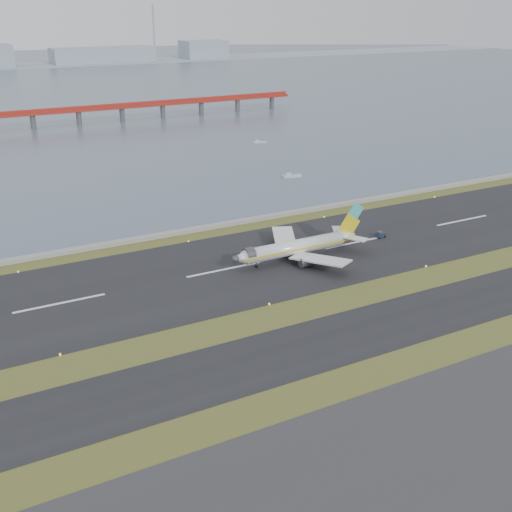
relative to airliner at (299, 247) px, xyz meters
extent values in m
plane|color=#3A4619|center=(-20.03, -27.17, -3.46)|extent=(1000.00, 1000.00, 0.00)
cube|color=#323235|center=(-20.03, -82.17, -3.41)|extent=(1000.00, 50.00, 0.10)
cube|color=black|center=(-20.03, -39.17, -3.41)|extent=(1000.00, 18.00, 0.10)
cube|color=black|center=(-20.03, 2.83, -3.41)|extent=(1000.00, 45.00, 0.10)
cube|color=gray|center=(-20.03, 32.83, -2.96)|extent=(1000.00, 2.50, 1.00)
cube|color=maroon|center=(-0.03, 222.83, 4.04)|extent=(260.00, 5.00, 1.60)
cube|color=maroon|center=(-0.03, 222.83, 5.54)|extent=(260.00, 0.40, 1.40)
cylinder|color=#4C4C51|center=(-0.03, 222.83, -0.46)|extent=(2.80, 2.80, 7.00)
cylinder|color=#4C4C51|center=(95.97, 222.83, -0.46)|extent=(2.80, 2.80, 7.00)
cube|color=#929DAD|center=(119.97, 592.83, 4.54)|extent=(110.00, 35.00, 16.00)
cube|color=#929DAD|center=(239.97, 592.83, 6.54)|extent=(50.00, 35.00, 20.00)
cylinder|color=#929DAD|center=(179.97, 592.83, 26.54)|extent=(1.80, 1.80, 60.00)
cylinder|color=white|center=(-1.50, 0.00, 0.04)|extent=(28.00, 3.80, 3.80)
cone|color=white|center=(-17.10, 0.00, 0.04)|extent=(3.20, 3.80, 3.80)
cone|color=white|center=(14.70, 0.00, 0.34)|extent=(5.00, 3.80, 3.80)
cube|color=yellow|center=(-1.50, -1.92, 0.04)|extent=(31.00, 0.06, 0.45)
cube|color=yellow|center=(-1.50, 1.92, 0.04)|extent=(31.00, 0.06, 0.45)
cube|color=white|center=(0.70, -8.50, -0.66)|extent=(11.31, 15.89, 1.66)
cube|color=white|center=(0.70, 8.50, -0.66)|extent=(11.31, 15.89, 1.66)
cylinder|color=#3D3D42|center=(-1.00, -6.00, -1.86)|extent=(4.20, 2.10, 2.10)
cylinder|color=#3D3D42|center=(-1.00, 6.00, -1.86)|extent=(4.20, 2.10, 2.10)
cube|color=yellow|center=(15.50, 0.00, 3.24)|extent=(6.80, 0.35, 6.85)
cube|color=#43B0BF|center=(17.40, 0.00, 6.94)|extent=(4.85, 0.37, 4.90)
cube|color=white|center=(15.00, -3.80, 0.84)|extent=(5.64, 6.80, 0.22)
cube|color=white|center=(15.00, 3.80, 0.84)|extent=(5.64, 6.80, 0.22)
cylinder|color=black|center=(-12.50, 0.00, -3.01)|extent=(0.80, 0.28, 0.80)
cylinder|color=black|center=(0.00, -2.80, -2.91)|extent=(1.00, 0.38, 1.00)
cylinder|color=black|center=(0.00, 2.80, -2.91)|extent=(1.00, 0.38, 1.00)
cube|color=#16263D|center=(28.70, 2.85, -2.65)|extent=(3.05, 1.96, 1.08)
cube|color=#3D3D42|center=(28.34, 2.81, -1.93)|extent=(1.42, 1.49, 0.63)
cylinder|color=black|center=(27.81, 2.02, -3.14)|extent=(0.66, 0.35, 0.63)
cylinder|color=black|center=(27.63, 3.44, -3.14)|extent=(0.66, 0.35, 0.63)
cylinder|color=black|center=(29.77, 2.27, -3.14)|extent=(0.66, 0.35, 0.63)
cylinder|color=black|center=(29.58, 3.69, -3.14)|extent=(0.66, 0.35, 0.63)
cube|color=#BBBBC0|center=(41.85, 71.50, -3.05)|extent=(7.51, 3.71, 0.93)
cube|color=#BBBBC0|center=(40.34, 71.82, -2.22)|extent=(2.35, 2.04, 0.93)
cube|color=#BBBBC0|center=(61.85, 132.74, -3.11)|extent=(6.41, 4.07, 0.79)
cube|color=#BBBBC0|center=(60.63, 133.23, -2.41)|extent=(2.15, 1.95, 0.79)
camera|label=1|loc=(-82.82, -128.92, 58.01)|focal=45.00mm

